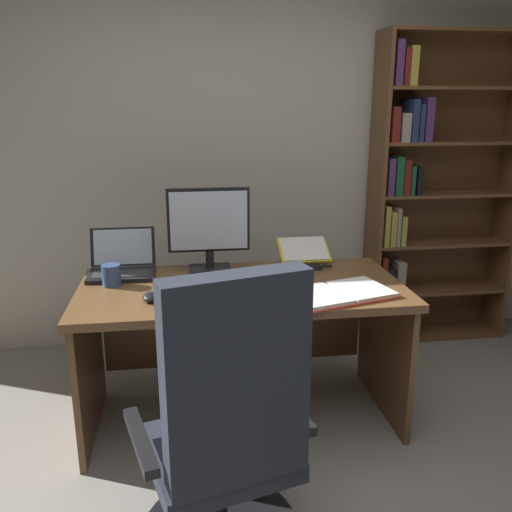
{
  "coord_description": "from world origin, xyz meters",
  "views": [
    {
      "loc": [
        -0.35,
        -1.5,
        1.62
      ],
      "look_at": [
        -0.0,
        0.95,
        0.91
      ],
      "focal_mm": 37.46,
      "sensor_mm": 36.0,
      "label": 1
    }
  ],
  "objects_px": {
    "bookshelf": "(426,197)",
    "pen": "(275,284)",
    "reading_stand_with_book": "(304,253)",
    "coffee_mug": "(111,275)",
    "keyboard": "(215,295)",
    "computer_mouse": "(150,297)",
    "open_binder": "(339,293)",
    "desk": "(240,317)",
    "monitor": "(209,230)",
    "laptop": "(122,265)",
    "notepad": "(271,286)",
    "office_chair": "(227,444)"
  },
  "relations": [
    {
      "from": "bookshelf",
      "to": "pen",
      "type": "distance_m",
      "value": 1.55
    },
    {
      "from": "reading_stand_with_book",
      "to": "coffee_mug",
      "type": "relative_size",
      "value": 2.61
    },
    {
      "from": "reading_stand_with_book",
      "to": "coffee_mug",
      "type": "bearing_deg",
      "value": -167.52
    },
    {
      "from": "keyboard",
      "to": "computer_mouse",
      "type": "xyz_separation_m",
      "value": [
        -0.3,
        0.0,
        0.01
      ]
    },
    {
      "from": "keyboard",
      "to": "coffee_mug",
      "type": "xyz_separation_m",
      "value": [
        -0.5,
        0.25,
        0.04
      ]
    },
    {
      "from": "open_binder",
      "to": "desk",
      "type": "bearing_deg",
      "value": 131.26
    },
    {
      "from": "desk",
      "to": "pen",
      "type": "relative_size",
      "value": 11.51
    },
    {
      "from": "monitor",
      "to": "reading_stand_with_book",
      "type": "bearing_deg",
      "value": 5.51
    },
    {
      "from": "keyboard",
      "to": "open_binder",
      "type": "height_order",
      "value": "same"
    },
    {
      "from": "laptop",
      "to": "open_binder",
      "type": "height_order",
      "value": "laptop"
    },
    {
      "from": "laptop",
      "to": "pen",
      "type": "xyz_separation_m",
      "value": [
        0.76,
        -0.32,
        -0.04
      ]
    },
    {
      "from": "reading_stand_with_book",
      "to": "pen",
      "type": "relative_size",
      "value": 2.0
    },
    {
      "from": "laptop",
      "to": "keyboard",
      "type": "relative_size",
      "value": 0.82
    },
    {
      "from": "bookshelf",
      "to": "laptop",
      "type": "height_order",
      "value": "bookshelf"
    },
    {
      "from": "laptop",
      "to": "notepad",
      "type": "bearing_deg",
      "value": -23.05
    },
    {
      "from": "desk",
      "to": "coffee_mug",
      "type": "bearing_deg",
      "value": 179.16
    },
    {
      "from": "desk",
      "to": "open_binder",
      "type": "bearing_deg",
      "value": -33.32
    },
    {
      "from": "office_chair",
      "to": "desk",
      "type": "bearing_deg",
      "value": 65.85
    },
    {
      "from": "laptop",
      "to": "coffee_mug",
      "type": "xyz_separation_m",
      "value": [
        -0.03,
        -0.18,
        0.0
      ]
    },
    {
      "from": "desk",
      "to": "notepad",
      "type": "relative_size",
      "value": 7.68
    },
    {
      "from": "desk",
      "to": "pen",
      "type": "xyz_separation_m",
      "value": [
        0.16,
        -0.13,
        0.22
      ]
    },
    {
      "from": "laptop",
      "to": "reading_stand_with_book",
      "type": "xyz_separation_m",
      "value": [
        1.0,
        0.05,
        0.02
      ]
    },
    {
      "from": "reading_stand_with_book",
      "to": "open_binder",
      "type": "relative_size",
      "value": 0.5
    },
    {
      "from": "bookshelf",
      "to": "coffee_mug",
      "type": "relative_size",
      "value": 19.22
    },
    {
      "from": "laptop",
      "to": "computer_mouse",
      "type": "relative_size",
      "value": 3.29
    },
    {
      "from": "open_binder",
      "to": "coffee_mug",
      "type": "distance_m",
      "value": 1.12
    },
    {
      "from": "computer_mouse",
      "to": "pen",
      "type": "xyz_separation_m",
      "value": [
        0.6,
        0.11,
        -0.01
      ]
    },
    {
      "from": "notepad",
      "to": "reading_stand_with_book",
      "type": "bearing_deg",
      "value": 55.15
    },
    {
      "from": "computer_mouse",
      "to": "notepad",
      "type": "height_order",
      "value": "computer_mouse"
    },
    {
      "from": "bookshelf",
      "to": "monitor",
      "type": "relative_size",
      "value": 4.58
    },
    {
      "from": "desk",
      "to": "monitor",
      "type": "distance_m",
      "value": 0.49
    },
    {
      "from": "keyboard",
      "to": "coffee_mug",
      "type": "distance_m",
      "value": 0.56
    },
    {
      "from": "desk",
      "to": "computer_mouse",
      "type": "distance_m",
      "value": 0.55
    },
    {
      "from": "keyboard",
      "to": "reading_stand_with_book",
      "type": "bearing_deg",
      "value": 41.69
    },
    {
      "from": "monitor",
      "to": "open_binder",
      "type": "bearing_deg",
      "value": -39.21
    },
    {
      "from": "coffee_mug",
      "to": "computer_mouse",
      "type": "bearing_deg",
      "value": -51.47
    },
    {
      "from": "laptop",
      "to": "open_binder",
      "type": "xyz_separation_m",
      "value": [
        1.05,
        -0.48,
        -0.04
      ]
    },
    {
      "from": "coffee_mug",
      "to": "pen",
      "type": "bearing_deg",
      "value": -9.63
    },
    {
      "from": "pen",
      "to": "coffee_mug",
      "type": "relative_size",
      "value": 1.3
    },
    {
      "from": "bookshelf",
      "to": "open_binder",
      "type": "bearing_deg",
      "value": -130.21
    },
    {
      "from": "bookshelf",
      "to": "reading_stand_with_book",
      "type": "xyz_separation_m",
      "value": [
        -0.97,
        -0.57,
        -0.2
      ]
    },
    {
      "from": "monitor",
      "to": "reading_stand_with_book",
      "type": "xyz_separation_m",
      "value": [
        0.54,
        0.05,
        -0.16
      ]
    },
    {
      "from": "keyboard",
      "to": "coffee_mug",
      "type": "height_order",
      "value": "coffee_mug"
    },
    {
      "from": "reading_stand_with_book",
      "to": "notepad",
      "type": "relative_size",
      "value": 1.33
    },
    {
      "from": "bookshelf",
      "to": "office_chair",
      "type": "bearing_deg",
      "value": -130.46
    },
    {
      "from": "computer_mouse",
      "to": "reading_stand_with_book",
      "type": "xyz_separation_m",
      "value": [
        0.84,
        0.48,
        0.05
      ]
    },
    {
      "from": "bookshelf",
      "to": "pen",
      "type": "xyz_separation_m",
      "value": [
        -1.21,
        -0.93,
        -0.25
      ]
    },
    {
      "from": "monitor",
      "to": "notepad",
      "type": "bearing_deg",
      "value": -47.97
    },
    {
      "from": "reading_stand_with_book",
      "to": "coffee_mug",
      "type": "distance_m",
      "value": 1.06
    },
    {
      "from": "bookshelf",
      "to": "monitor",
      "type": "bearing_deg",
      "value": -157.62
    }
  ]
}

